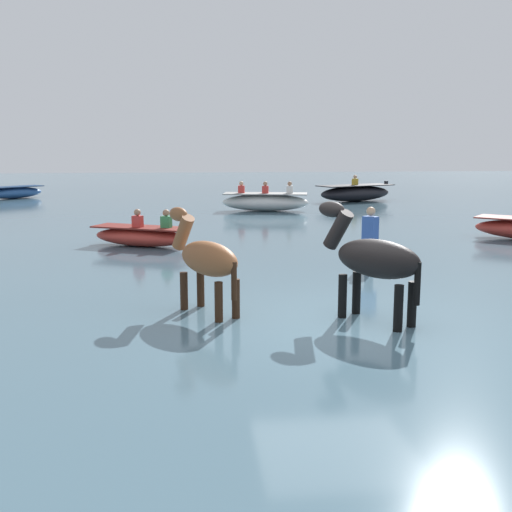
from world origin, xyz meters
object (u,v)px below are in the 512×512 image
object	(u,v)px
boat_distant_west	(141,236)
person_onlooker_right	(370,241)
boat_distant_east	(355,193)
boat_mid_outer	(14,192)
boat_near_starboard	(265,202)
horse_trailing_black	(373,261)
horse_lead_chestnut	(206,261)

from	to	relation	value
boat_distant_west	person_onlooker_right	size ratio (longest dim) A/B	1.73
person_onlooker_right	boat_distant_east	bearing A→B (deg)	76.21
boat_mid_outer	boat_near_starboard	world-z (taller)	boat_near_starboard
boat_distant_east	boat_distant_west	size ratio (longest dim) A/B	1.49
horse_trailing_black	person_onlooker_right	size ratio (longest dim) A/B	1.28
boat_distant_west	person_onlooker_right	distance (m)	6.29
boat_near_starboard	boat_distant_west	size ratio (longest dim) A/B	1.32
boat_near_starboard	boat_mid_outer	bearing A→B (deg)	148.05
boat_mid_outer	boat_near_starboard	bearing A→B (deg)	-31.95
horse_lead_chestnut	horse_trailing_black	world-z (taller)	horse_trailing_black
horse_trailing_black	boat_mid_outer	distance (m)	26.72
person_onlooker_right	boat_mid_outer	bearing A→B (deg)	123.14
boat_near_starboard	boat_distant_east	world-z (taller)	boat_distant_east
horse_lead_chestnut	boat_mid_outer	xyz separation A→B (m)	(-9.16, 23.30, -0.54)
boat_mid_outer	horse_trailing_black	bearing A→B (deg)	-64.14
boat_distant_east	boat_distant_west	bearing A→B (deg)	-125.64
horse_trailing_black	boat_distant_west	distance (m)	8.78
boat_near_starboard	boat_distant_east	xyz separation A→B (m)	(4.89, 4.15, 0.02)
boat_mid_outer	boat_distant_west	size ratio (longest dim) A/B	1.04
horse_lead_chestnut	boat_near_starboard	size ratio (longest dim) A/B	0.52
boat_mid_outer	boat_near_starboard	xyz separation A→B (m)	(12.00, -7.48, 0.07)
boat_distant_west	person_onlooker_right	xyz separation A→B (m)	(5.26, -3.43, 0.28)
horse_lead_chestnut	person_onlooker_right	bearing A→B (deg)	44.13
horse_trailing_black	boat_distant_west	size ratio (longest dim) A/B	0.74
horse_trailing_black	boat_mid_outer	world-z (taller)	horse_trailing_black
boat_near_starboard	boat_distant_west	xyz separation A→B (m)	(-4.40, -8.80, -0.10)
horse_trailing_black	person_onlooker_right	xyz separation A→B (m)	(1.21, 4.34, -0.37)
boat_mid_outer	horse_lead_chestnut	bearing A→B (deg)	-68.54
person_onlooker_right	boat_near_starboard	bearing A→B (deg)	94.06
horse_lead_chestnut	boat_distant_east	world-z (taller)	horse_lead_chestnut
horse_lead_chestnut	boat_distant_east	size ratio (longest dim) A/B	0.46
boat_mid_outer	boat_distant_east	world-z (taller)	boat_distant_east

